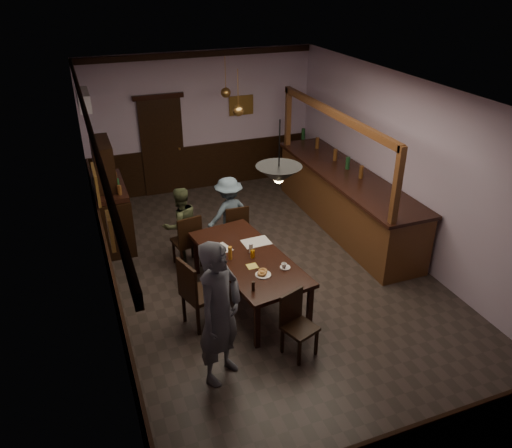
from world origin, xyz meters
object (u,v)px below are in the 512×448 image
person_standing (220,314)px  coffee_cup (284,266)px  pendant_brass_mid (238,111)px  bar_counter (345,199)px  pendant_iron (279,175)px  dining_table (248,260)px  chair_far_left (188,239)px  pendant_brass_far (226,93)px  sideboard (112,203)px  chair_far_right (236,228)px  person_seated_left (181,225)px  soda_can (253,254)px  chair_side (196,291)px  chair_near (296,321)px  person_seated_right (229,213)px

person_standing → coffee_cup: person_standing is taller
pendant_brass_mid → coffee_cup: bearing=-96.0°
bar_counter → pendant_iron: bearing=-135.8°
dining_table → chair_far_left: chair_far_left is taller
pendant_brass_far → sideboard: bearing=-158.2°
chair_far_right → person_seated_left: 0.94m
chair_far_right → pendant_brass_far: pendant_brass_far is taller
soda_can → pendant_brass_mid: bearing=75.5°
chair_far_left → chair_side: (-0.27, -1.54, 0.05)m
pendant_brass_far → person_seated_left: bearing=-125.8°
person_seated_left → pendant_iron: pendant_iron is taller
chair_far_left → pendant_brass_mid: 2.40m
chair_near → bar_counter: 3.72m
sideboard → pendant_brass_far: size_ratio=2.37×
coffee_cup → pendant_brass_far: bearing=74.9°
person_standing → bar_counter: bearing=3.6°
chair_near → soda_can: (-0.13, 1.26, 0.32)m
chair_far_right → chair_far_left: bearing=9.0°
pendant_iron → bar_counter: bearing=44.2°
chair_far_right → bar_counter: bearing=-173.6°
chair_side → bar_counter: (3.43, 1.90, 0.01)m
person_seated_left → soda_can: 1.69m
person_seated_left → pendant_brass_mid: pendant_brass_mid is taller
chair_far_left → person_seated_left: person_seated_left is taller
dining_table → pendant_brass_mid: bearing=73.9°
pendant_iron → chair_side: bearing=156.2°
dining_table → chair_near: chair_near is taller
dining_table → bar_counter: bar_counter is taller
person_seated_left → pendant_brass_mid: bearing=-163.7°
chair_far_left → chair_far_right: bearing=178.1°
chair_far_right → person_standing: size_ratio=0.50×
chair_near → bar_counter: (2.36, 2.87, 0.10)m
chair_far_left → person_standing: (-0.23, -2.58, 0.41)m
chair_near → bar_counter: bearing=30.8°
chair_far_left → chair_near: bearing=97.4°
coffee_cup → sideboard: bearing=115.4°
chair_far_right → person_seated_right: 0.32m
chair_near → sideboard: bearing=95.6°
person_seated_left → sideboard: bearing=-60.7°
person_seated_left → bar_counter: bar_counter is taller
chair_far_left → pendant_brass_mid: size_ratio=1.20×
chair_near → person_seated_left: bearing=87.0°
chair_far_left → pendant_iron: 2.78m
person_standing → person_seated_left: bearing=48.8°
person_seated_right → soda_can: person_seated_right is taller
person_seated_right → soda_can: bearing=69.1°
coffee_cup → pendant_brass_mid: pendant_brass_mid is taller
person_standing → soda_can: 1.62m
chair_far_right → person_seated_left: size_ratio=0.70×
person_seated_left → pendant_brass_mid: (1.31, 0.75, 1.63)m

